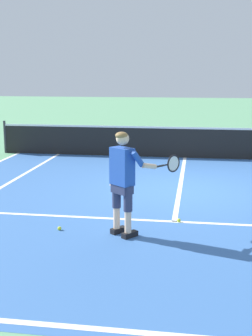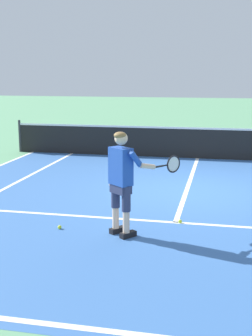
{
  "view_description": "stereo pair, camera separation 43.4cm",
  "coord_description": "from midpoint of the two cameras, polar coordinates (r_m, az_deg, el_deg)",
  "views": [
    {
      "loc": [
        0.35,
        -10.17,
        2.62
      ],
      "look_at": [
        -0.81,
        -2.74,
        1.05
      ],
      "focal_mm": 49.03,
      "sensor_mm": 36.0,
      "label": 1
    },
    {
      "loc": [
        0.78,
        -10.09,
        2.62
      ],
      "look_at": [
        -0.81,
        -2.74,
        1.05
      ],
      "focal_mm": 49.03,
      "sensor_mm": 36.0,
      "label": 2
    }
  ],
  "objects": [
    {
      "name": "line_service",
      "position": [
        8.28,
        4.53,
        -6.67
      ],
      "size": [
        8.23,
        0.1,
        0.01
      ],
      "primitive_type": "cube",
      "color": "white",
      "rests_on": "ground"
    },
    {
      "name": "tennis_ball_by_baseline",
      "position": [
        7.93,
        -9.84,
        -7.42
      ],
      "size": [
        0.07,
        0.07,
        0.07
      ],
      "primitive_type": "sphere",
      "color": "#CCE02D",
      "rests_on": "ground"
    },
    {
      "name": "line_baseline",
      "position": [
        4.97,
        1.07,
        -19.96
      ],
      "size": [
        10.98,
        0.1,
        0.01
      ],
      "primitive_type": "cube",
      "color": "white",
      "rests_on": "ground"
    },
    {
      "name": "ground_plane",
      "position": [
        10.48,
        5.5,
        -2.76
      ],
      "size": [
        80.0,
        80.0,
        0.0
      ],
      "primitive_type": "plane",
      "color": "#609E70"
    },
    {
      "name": "line_centre_service",
      "position": [
        11.36,
        5.78,
        -1.6
      ],
      "size": [
        0.1,
        6.4,
        0.01
      ],
      "primitive_type": "cube",
      "color": "white",
      "rests_on": "ground"
    },
    {
      "name": "court_inner_surface",
      "position": [
        9.59,
        5.17,
        -4.11
      ],
      "size": [
        10.98,
        10.45,
        0.0
      ],
      "primitive_type": "cube",
      "color": "#3866A8",
      "rests_on": "ground"
    },
    {
      "name": "tennis_ball_near_feet",
      "position": [
        8.26,
        5.1,
        -6.51
      ],
      "size": [
        0.07,
        0.07,
        0.07
      ],
      "primitive_type": "sphere",
      "color": "#CCE02D",
      "rests_on": "ground"
    },
    {
      "name": "tennis_net",
      "position": [
        14.41,
        6.54,
        3.22
      ],
      "size": [
        11.96,
        0.08,
        1.07
      ],
      "color": "#333338",
      "rests_on": "ground"
    },
    {
      "name": "tennis_player",
      "position": [
        7.33,
        -1.97,
        -1.08
      ],
      "size": [
        1.12,
        0.81,
        1.71
      ],
      "color": "black",
      "rests_on": "ground"
    }
  ]
}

